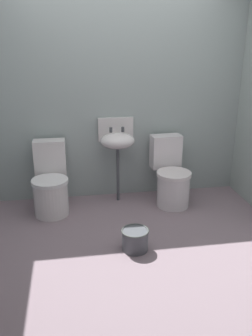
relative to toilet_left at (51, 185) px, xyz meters
The scene contains 6 objects.
ground_plane 1.26m from the toilet_left, 51.03° to the right, with size 3.53×2.98×0.08m, color gray.
wall_back 1.22m from the toilet_left, 27.88° to the left, with size 3.53×0.10×2.38m, color #9AA7A5.
toilet_left is the anchor object (origin of this frame).
toilet_right 1.39m from the toilet_left, ahead, with size 0.43×0.62×0.78m.
sink 0.92m from the toilet_left, 13.49° to the left, with size 0.42×0.35×0.99m.
bucket 1.25m from the toilet_left, 49.89° to the right, with size 0.26×0.26×0.21m.
Camera 1 is at (-0.50, -2.82, 1.87)m, focal length 37.92 mm.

